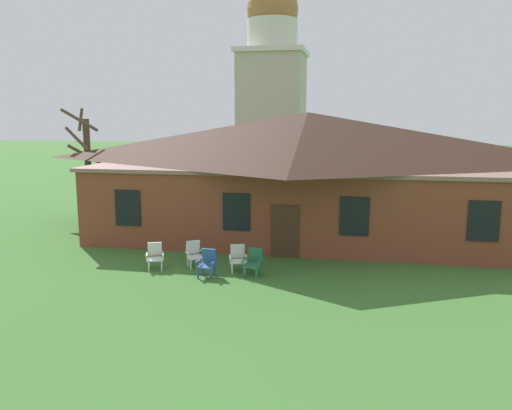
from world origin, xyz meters
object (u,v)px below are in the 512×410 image
(lawn_chair_middle, at_px, (238,257))
(lawn_chair_right_end, at_px, (254,261))
(lawn_chair_near_door, at_px, (194,253))
(lawn_chair_left_end, at_px, (207,262))
(lawn_chair_by_porch, at_px, (155,255))

(lawn_chair_middle, bearing_deg, lawn_chair_right_end, -31.35)
(lawn_chair_near_door, bearing_deg, lawn_chair_left_end, -51.89)
(lawn_chair_near_door, relative_size, lawn_chair_left_end, 1.00)
(lawn_chair_by_porch, xyz_separation_m, lawn_chair_right_end, (3.71, -0.11, 0.00))
(lawn_chair_by_porch, height_order, lawn_chair_left_end, same)
(lawn_chair_near_door, distance_m, lawn_chair_left_end, 1.34)
(lawn_chair_left_end, bearing_deg, lawn_chair_middle, 42.39)
(lawn_chair_middle, bearing_deg, lawn_chair_near_door, 172.29)
(lawn_chair_left_end, xyz_separation_m, lawn_chair_middle, (0.90, 0.82, 0.00))
(lawn_chair_left_end, distance_m, lawn_chair_middle, 1.21)
(lawn_chair_near_door, bearing_deg, lawn_chair_right_end, -14.96)
(lawn_chair_left_end, distance_m, lawn_chair_right_end, 1.61)
(lawn_chair_near_door, height_order, lawn_chair_middle, same)
(lawn_chair_by_porch, distance_m, lawn_chair_right_end, 3.71)
(lawn_chair_left_end, relative_size, lawn_chair_middle, 1.00)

